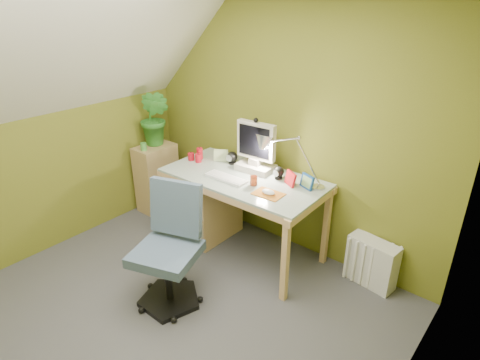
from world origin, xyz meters
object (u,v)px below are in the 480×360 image
Objects in this scene: monitor at (256,142)px; potted_plant at (155,118)px; desk at (243,214)px; desk_lamp at (299,149)px; radiator at (372,262)px; task_chair at (166,252)px; side_ledge at (157,178)px.

monitor is 0.92× the size of potted_plant.
desk is 0.70m from monitor.
monitor is at bearing 4.42° from potted_plant.
monitor is 0.87× the size of desk_lamp.
monitor is at bearing -171.43° from desk_lamp.
task_chair is at bearing -124.62° from radiator.
desk_lamp is at bearing 48.97° from task_chair.
potted_plant reaches higher than monitor.
task_chair is (1.29, -0.97, 0.10)m from side_ledge.
task_chair reaches higher than side_ledge.
radiator is (2.44, 0.24, -0.86)m from potted_plant.
desk_lamp reaches higher than monitor.
desk is 2.62× the size of monitor.
desk_lamp is 1.15m from radiator.
task_chair is (1.29, -1.02, -0.59)m from potted_plant.
desk reaches higher than side_ledge.
desk is at bearing -149.63° from desk_lamp.
desk is 1.21m from radiator.
desk_lamp reaches higher than side_ledge.
potted_plant reaches higher than desk.
monitor is at bearing 6.61° from side_ledge.
desk_lamp is at bearing -161.02° from radiator.
radiator is at bearing 2.68° from monitor.
task_chair is (0.00, -0.94, 0.09)m from desk.
potted_plant is (0.00, 0.05, 0.69)m from side_ledge.
desk is 2.41× the size of potted_plant.
potted_plant is (-1.74, -0.10, -0.04)m from desk_lamp.
side_ledge is 1.82× the size of radiator.
potted_plant is at bearing 174.93° from desk.
radiator is (2.44, 0.29, -0.17)m from side_ledge.
radiator is at bearing 5.61° from potted_plant.
desk is at bearing -3.56° from potted_plant.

